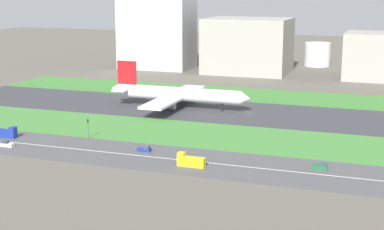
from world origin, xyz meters
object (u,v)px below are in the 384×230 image
(car_2, at_px, (321,167))
(traffic_light, at_px, (88,127))
(hangar_building, at_px, (248,46))
(fuel_tank_west, at_px, (269,52))
(airliner, at_px, (175,94))
(fuel_tank_east, at_px, (363,55))
(truck_2, at_px, (190,161))
(car_1, at_px, (7,144))
(truck_0, at_px, (6,133))
(fuel_tank_centre, at_px, (317,54))
(office_tower, at_px, (383,56))
(terminal_building, at_px, (157,28))
(car_0, at_px, (145,149))

(car_2, height_order, traffic_light, traffic_light)
(hangar_building, xyz_separation_m, fuel_tank_west, (3.51, 45.00, -8.57))
(airliner, bearing_deg, fuel_tank_east, 66.50)
(airliner, xyz_separation_m, truck_2, (34.92, -78.00, -4.56))
(car_1, height_order, traffic_light, traffic_light)
(airliner, height_order, traffic_light, airliner)
(traffic_light, bearing_deg, truck_0, -164.30)
(airliner, distance_m, car_1, 83.94)
(traffic_light, bearing_deg, truck_2, -21.97)
(car_1, relative_size, car_2, 1.00)
(truck_0, bearing_deg, fuel_tank_centre, 71.06)
(truck_2, height_order, hangar_building, hangar_building)
(truck_0, bearing_deg, office_tower, 56.47)
(truck_2, relative_size, traffic_light, 1.17)
(truck_2, relative_size, fuel_tank_west, 0.35)
(traffic_light, height_order, terminal_building, terminal_building)
(terminal_building, xyz_separation_m, fuel_tank_centre, (96.46, 45.00, -18.14))
(fuel_tank_east, bearing_deg, office_tower, -73.45)
(fuel_tank_east, bearing_deg, truck_0, -115.29)
(fuel_tank_east, bearing_deg, traffic_light, -109.79)
(truck_2, relative_size, office_tower, 0.20)
(traffic_light, height_order, fuel_tank_west, fuel_tank_west)
(truck_2, xyz_separation_m, fuel_tank_centre, (4.87, 237.00, 6.05))
(car_2, xyz_separation_m, fuel_tank_centre, (-32.16, 227.00, 6.80))
(airliner, height_order, fuel_tank_west, airliner)
(terminal_building, relative_size, fuel_tank_west, 2.15)
(truck_2, xyz_separation_m, car_2, (37.03, 10.00, -0.75))
(truck_0, xyz_separation_m, fuel_tank_west, (45.11, 227.00, 6.35))
(car_1, bearing_deg, office_tower, -120.49)
(car_0, distance_m, office_tower, 194.33)
(truck_2, height_order, car_0, truck_2)
(truck_2, distance_m, office_tower, 198.14)
(truck_2, xyz_separation_m, hangar_building, (-31.44, 192.00, 14.91))
(car_2, bearing_deg, traffic_light, 174.41)
(truck_2, xyz_separation_m, terminal_building, (-91.59, 192.00, 24.19))
(traffic_light, bearing_deg, fuel_tank_centre, 77.27)
(car_2, height_order, terminal_building, terminal_building)
(truck_2, relative_size, car_2, 1.91)
(traffic_light, xyz_separation_m, terminal_building, (-46.99, 174.01, 21.57))
(airliner, bearing_deg, truck_2, -65.88)
(airliner, xyz_separation_m, office_tower, (82.49, 114.00, 7.00))
(car_2, bearing_deg, fuel_tank_centre, 98.06)
(terminal_building, relative_size, fuel_tank_east, 2.06)
(car_1, distance_m, car_2, 102.99)
(airliner, height_order, office_tower, office_tower)
(truck_2, distance_m, fuel_tank_centre, 237.13)
(truck_0, height_order, traffic_light, traffic_light)
(truck_0, xyz_separation_m, terminal_building, (-18.55, 182.00, 24.19))
(car_1, bearing_deg, truck_0, -52.89)
(traffic_light, relative_size, hangar_building, 0.14)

